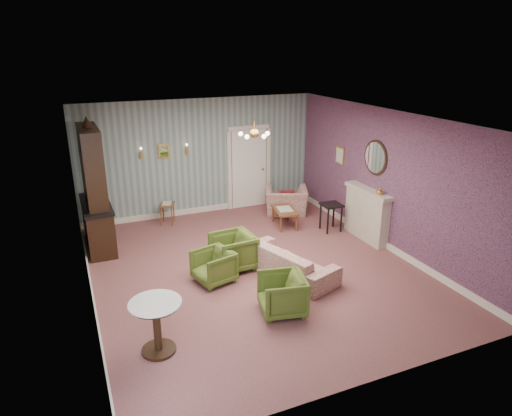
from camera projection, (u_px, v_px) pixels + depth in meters
name	position (u px, v px, depth m)	size (l,w,h in m)	color
floor	(255.00, 269.00, 8.90)	(7.00, 7.00, 0.00)	#864E4E
ceiling	(254.00, 119.00, 7.92)	(7.00, 7.00, 0.00)	white
wall_back	(200.00, 157.00, 11.44)	(6.00, 6.00, 0.00)	slate
wall_front	(370.00, 285.00, 5.38)	(6.00, 6.00, 0.00)	slate
wall_left	(82.00, 222.00, 7.30)	(7.00, 7.00, 0.00)	slate
wall_right	(387.00, 180.00, 9.52)	(7.00, 7.00, 0.00)	slate
wall_right_floral	(387.00, 180.00, 9.51)	(7.00, 7.00, 0.00)	#AA556E
door	(249.00, 167.00, 12.01)	(1.12, 0.12, 2.16)	white
olive_chair_a	(282.00, 293.00, 7.35)	(0.70, 0.66, 0.72)	#4D6122
olive_chair_b	(214.00, 265.00, 8.32)	(0.65, 0.61, 0.67)	#4D6122
olive_chair_c	(233.00, 250.00, 8.81)	(0.76, 0.71, 0.78)	#4D6122
sofa_chintz	(289.00, 256.00, 8.57)	(1.94, 0.57, 0.76)	#973C41
wingback_chair	(286.00, 197.00, 11.67)	(1.04, 0.68, 0.91)	#973C41
dresser	(93.00, 186.00, 9.43)	(0.57, 1.64, 2.74)	black
fireplace	(367.00, 214.00, 10.11)	(0.30, 1.40, 1.16)	beige
mantel_vase	(380.00, 191.00, 9.53)	(0.15, 0.15, 0.15)	gold
oval_mirror	(375.00, 158.00, 9.72)	(0.04, 0.76, 0.84)	white
framed_print	(340.00, 156.00, 10.97)	(0.04, 0.34, 0.42)	gold
coffee_table	(285.00, 217.00, 10.93)	(0.47, 0.85, 0.44)	brown
side_table_black	(331.00, 217.00, 10.63)	(0.44, 0.44, 0.66)	black
pedestal_table	(157.00, 327.00, 6.39)	(0.74, 0.74, 0.80)	black
nesting_table	(167.00, 213.00, 11.06)	(0.33, 0.42, 0.55)	brown
gilt_mirror_back	(164.00, 151.00, 10.99)	(0.28, 0.06, 0.36)	gold
sconce_left	(141.00, 153.00, 10.77)	(0.16, 0.12, 0.30)	gold
sconce_right	(187.00, 149.00, 11.17)	(0.16, 0.12, 0.30)	gold
chandelier	(254.00, 135.00, 8.01)	(0.56, 0.56, 0.36)	gold
burgundy_cushion	(287.00, 198.00, 11.51)	(0.38, 0.10, 0.38)	maroon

